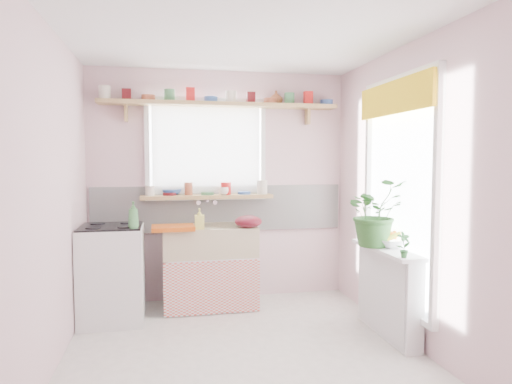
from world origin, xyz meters
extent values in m
plane|color=silver|center=(0.00, 0.00, 0.00)|extent=(3.20, 3.20, 0.00)
plane|color=white|center=(0.00, 0.00, 2.50)|extent=(3.20, 3.20, 0.00)
plane|color=beige|center=(0.00, 1.60, 1.25)|extent=(2.80, 0.00, 2.80)
plane|color=beige|center=(0.00, -1.60, 1.25)|extent=(2.80, 0.00, 2.80)
plane|color=beige|center=(-1.40, 0.00, 1.25)|extent=(0.00, 3.20, 3.20)
plane|color=beige|center=(1.40, 0.00, 1.25)|extent=(0.00, 3.20, 3.20)
cube|color=white|center=(0.00, 1.59, 1.00)|extent=(2.74, 0.03, 0.50)
cube|color=#D18795|center=(0.00, 1.58, 0.80)|extent=(2.74, 0.02, 0.12)
cube|color=white|center=(-0.15, 1.60, 1.65)|extent=(1.20, 0.01, 1.00)
cube|color=white|center=(-0.15, 1.53, 1.65)|extent=(1.15, 0.02, 0.95)
cube|color=white|center=(1.40, 0.20, 1.25)|extent=(0.01, 1.10, 1.90)
cube|color=yellow|center=(1.31, 0.20, 2.06)|extent=(0.03, 1.20, 0.28)
cube|color=white|center=(-0.15, 1.30, 0.28)|extent=(0.85, 0.55, 0.55)
cube|color=#DA4D40|center=(-0.15, 1.02, 0.28)|extent=(0.95, 0.02, 0.53)
cube|color=#C3B08E|center=(-0.15, 1.30, 0.70)|extent=(0.95, 0.55, 0.30)
cylinder|color=silver|center=(-0.15, 1.55, 1.10)|extent=(0.03, 0.22, 0.03)
cube|color=white|center=(-1.10, 1.05, 0.45)|extent=(0.58, 0.58, 0.90)
cube|color=black|center=(-1.10, 1.05, 0.91)|extent=(0.56, 0.56, 0.02)
cylinder|color=black|center=(-1.24, 0.91, 0.92)|extent=(0.14, 0.14, 0.01)
cylinder|color=black|center=(-0.96, 0.91, 0.92)|extent=(0.14, 0.14, 0.01)
cylinder|color=black|center=(-1.24, 1.19, 0.92)|extent=(0.14, 0.14, 0.01)
cylinder|color=black|center=(-0.96, 1.19, 0.92)|extent=(0.14, 0.14, 0.01)
cube|color=white|center=(1.30, 0.20, 0.38)|extent=(0.15, 0.90, 0.75)
cube|color=white|center=(1.27, 0.20, 0.76)|extent=(0.22, 0.95, 0.03)
cube|color=tan|center=(-0.15, 1.48, 1.14)|extent=(1.40, 0.22, 0.04)
cube|color=tan|center=(0.00, 1.47, 2.12)|extent=(2.52, 0.24, 0.04)
cylinder|color=silver|center=(-1.18, 1.47, 2.20)|extent=(0.11, 0.11, 0.12)
cylinder|color=#590F14|center=(-0.97, 1.47, 2.20)|extent=(0.11, 0.11, 0.12)
cylinder|color=#A55133|center=(-0.75, 1.47, 2.17)|extent=(0.11, 0.11, 0.06)
cylinder|color=#3F7F4C|center=(-0.54, 1.47, 2.20)|extent=(0.11, 0.11, 0.12)
cylinder|color=red|center=(-0.32, 1.47, 2.20)|extent=(0.11, 0.11, 0.12)
cylinder|color=#3359A5|center=(-0.11, 1.47, 2.17)|extent=(0.11, 0.11, 0.06)
cylinder|color=silver|center=(0.11, 1.47, 2.20)|extent=(0.11, 0.11, 0.12)
cylinder|color=#590F14|center=(0.32, 1.47, 2.20)|extent=(0.11, 0.11, 0.12)
cylinder|color=#A55133|center=(0.54, 1.47, 2.17)|extent=(0.11, 0.11, 0.06)
cylinder|color=#3F7F4C|center=(0.75, 1.47, 2.20)|extent=(0.11, 0.11, 0.12)
cylinder|color=red|center=(0.97, 1.47, 2.20)|extent=(0.11, 0.11, 0.12)
cylinder|color=#3359A5|center=(1.18, 1.47, 2.17)|extent=(0.11, 0.11, 0.06)
cylinder|color=silver|center=(-0.77, 1.48, 1.22)|extent=(0.11, 0.11, 0.12)
cylinder|color=#590F14|center=(-0.56, 1.48, 1.22)|extent=(0.11, 0.11, 0.12)
cylinder|color=#A55133|center=(-0.36, 1.48, 1.19)|extent=(0.11, 0.11, 0.06)
cylinder|color=#3F7F4C|center=(-0.15, 1.48, 1.22)|extent=(0.11, 0.11, 0.12)
cylinder|color=red|center=(0.06, 1.48, 1.22)|extent=(0.11, 0.11, 0.12)
cylinder|color=#3359A5|center=(0.26, 1.48, 1.19)|extent=(0.11, 0.11, 0.06)
cylinder|color=silver|center=(0.47, 1.48, 1.22)|extent=(0.11, 0.11, 0.12)
cube|color=#CD5312|center=(-0.53, 1.10, 0.87)|extent=(0.42, 0.32, 0.04)
ellipsoid|color=maroon|center=(0.22, 1.10, 0.91)|extent=(0.34, 0.34, 0.13)
imported|color=#2B5D25|center=(1.21, 0.29, 1.07)|extent=(0.56, 0.50, 0.60)
imported|color=silver|center=(1.33, 0.24, 0.81)|extent=(0.37, 0.37, 0.08)
imported|color=#28652D|center=(1.21, -0.20, 0.88)|extent=(0.11, 0.08, 0.20)
imported|color=#E2DE64|center=(-0.27, 1.10, 0.95)|extent=(0.10, 0.10, 0.21)
imported|color=white|center=(0.01, 1.42, 1.20)|extent=(0.13, 0.13, 0.09)
imported|color=#3156A1|center=(-0.52, 1.54, 1.19)|extent=(0.23, 0.23, 0.06)
imported|color=#96502E|center=(0.62, 1.53, 2.22)|extent=(0.19, 0.19, 0.15)
imported|color=#468D4B|center=(-0.88, 0.83, 1.04)|extent=(0.12, 0.12, 0.25)
sphere|color=orange|center=(1.33, 0.24, 0.87)|extent=(0.08, 0.08, 0.08)
sphere|color=orange|center=(1.39, 0.27, 0.87)|extent=(0.08, 0.08, 0.08)
sphere|color=orange|center=(1.28, 0.26, 0.87)|extent=(0.08, 0.08, 0.08)
cylinder|color=gold|center=(1.35, 0.19, 0.88)|extent=(0.18, 0.04, 0.10)
camera|label=1|loc=(-0.60, -3.39, 1.53)|focal=32.00mm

